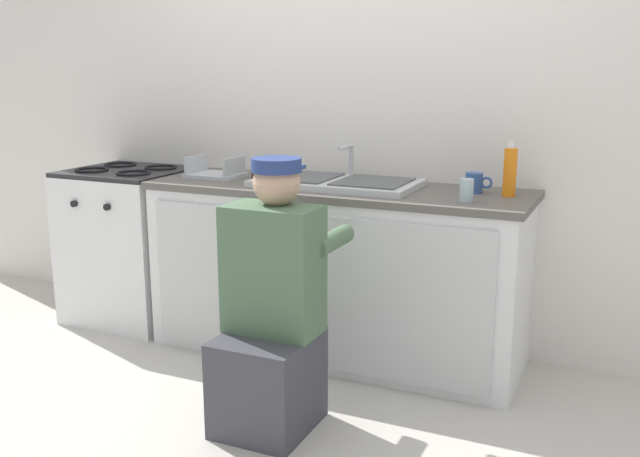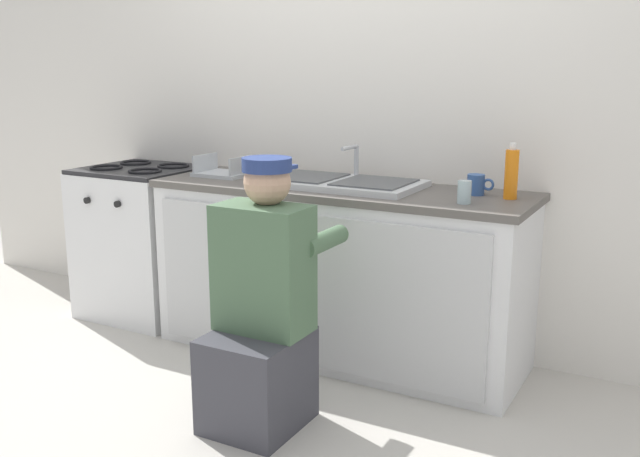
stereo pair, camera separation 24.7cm
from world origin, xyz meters
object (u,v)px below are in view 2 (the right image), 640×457
at_px(spice_bottle_pepper, 261,169).
at_px(water_glass, 464,192).
at_px(sink_double_basin, 340,182).
at_px(soap_bottle_orange, 511,174).
at_px(coffee_mug, 476,185).
at_px(plumber_person, 261,317).
at_px(stove_range, 144,241).
at_px(dish_rack_tray, 223,171).

xyz_separation_m(spice_bottle_pepper, water_glass, (1.16, -0.18, -0.00)).
distance_m(sink_double_basin, spice_bottle_pepper, 0.48).
bearing_deg(water_glass, soap_bottle_orange, 54.66).
height_order(soap_bottle_orange, coffee_mug, soap_bottle_orange).
relative_size(sink_double_basin, plumber_person, 0.72).
relative_size(sink_double_basin, soap_bottle_orange, 3.20).
xyz_separation_m(plumber_person, soap_bottle_orange, (0.77, 0.86, 0.53)).
height_order(soap_bottle_orange, spice_bottle_pepper, soap_bottle_orange).
bearing_deg(spice_bottle_pepper, sink_double_basin, -3.37).
bearing_deg(stove_range, plumber_person, -30.63).
bearing_deg(coffee_mug, water_glass, -86.09).
bearing_deg(soap_bottle_orange, coffee_mug, 171.05).
height_order(sink_double_basin, plumber_person, plumber_person).
xyz_separation_m(sink_double_basin, soap_bottle_orange, (0.83, 0.06, 0.09)).
bearing_deg(dish_rack_tray, soap_bottle_orange, 2.36).
xyz_separation_m(soap_bottle_orange, coffee_mug, (-0.16, 0.03, -0.07)).
relative_size(sink_double_basin, spice_bottle_pepper, 7.62).
xyz_separation_m(stove_range, plumber_person, (1.36, -0.80, 0.02)).
distance_m(plumber_person, spice_bottle_pepper, 1.10).
bearing_deg(spice_bottle_pepper, dish_rack_tray, -171.20).
xyz_separation_m(plumber_person, spice_bottle_pepper, (-0.54, 0.84, 0.47)).
xyz_separation_m(sink_double_basin, stove_range, (-1.30, -0.00, -0.45)).
bearing_deg(stove_range, sink_double_basin, 0.10).
bearing_deg(water_glass, plumber_person, -133.43).
height_order(plumber_person, water_glass, plumber_person).
xyz_separation_m(stove_range, soap_bottle_orange, (2.13, 0.06, 0.55)).
height_order(dish_rack_tray, water_glass, dish_rack_tray).
relative_size(dish_rack_tray, soap_bottle_orange, 1.12).
distance_m(stove_range, dish_rack_tray, 0.75).
height_order(sink_double_basin, spice_bottle_pepper, sink_double_basin).
distance_m(soap_bottle_orange, coffee_mug, 0.18).
xyz_separation_m(soap_bottle_orange, spice_bottle_pepper, (-1.31, -0.03, -0.06)).
bearing_deg(spice_bottle_pepper, stove_range, -177.88).
relative_size(stove_range, dish_rack_tray, 3.20).
bearing_deg(spice_bottle_pepper, water_glass, -8.74).
height_order(dish_rack_tray, spice_bottle_pepper, dish_rack_tray).
bearing_deg(spice_bottle_pepper, coffee_mug, 2.70).
height_order(spice_bottle_pepper, coffee_mug, spice_bottle_pepper).
relative_size(soap_bottle_orange, water_glass, 2.50).
bearing_deg(water_glass, coffee_mug, 93.91).
relative_size(plumber_person, dish_rack_tray, 3.94).
xyz_separation_m(coffee_mug, water_glass, (0.02, -0.23, 0.00)).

